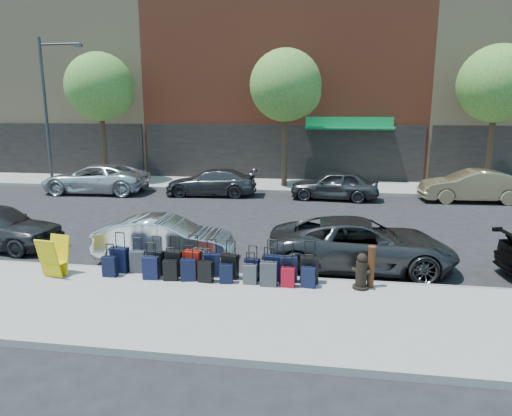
% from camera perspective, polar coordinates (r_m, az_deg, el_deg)
% --- Properties ---
extents(ground, '(120.00, 120.00, 0.00)m').
position_cam_1_polar(ground, '(16.20, -1.38, -3.11)').
color(ground, black).
rests_on(ground, ground).
extents(sidewalk_near, '(60.00, 4.00, 0.15)m').
position_cam_1_polar(sidewalk_near, '(10.21, -7.98, -12.27)').
color(sidewalk_near, gray).
rests_on(sidewalk_near, ground).
extents(sidewalk_far, '(60.00, 4.00, 0.15)m').
position_cam_1_polar(sidewalk_far, '(25.87, 2.53, 2.87)').
color(sidewalk_far, gray).
rests_on(sidewalk_far, ground).
extents(curb_near, '(60.00, 0.08, 0.15)m').
position_cam_1_polar(curb_near, '(12.01, -5.19, -8.36)').
color(curb_near, gray).
rests_on(curb_near, ground).
extents(curb_far, '(60.00, 0.08, 0.15)m').
position_cam_1_polar(curb_far, '(23.90, 2.00, 2.09)').
color(curb_far, gray).
rests_on(curb_far, ground).
extents(building_left, '(15.00, 12.12, 16.00)m').
position_cam_1_polar(building_left, '(38.46, -21.45, 16.97)').
color(building_left, '#9C845F').
rests_on(building_left, ground).
extents(building_center, '(17.00, 12.85, 20.00)m').
position_cam_1_polar(building_center, '(33.96, 4.30, 21.88)').
color(building_center, brown).
rests_on(building_center, ground).
extents(tree_left, '(3.80, 3.80, 7.27)m').
position_cam_1_polar(tree_left, '(27.92, -18.67, 13.94)').
color(tree_left, black).
rests_on(tree_left, sidewalk_far).
extents(tree_center, '(3.80, 3.80, 7.27)m').
position_cam_1_polar(tree_center, '(24.99, 4.03, 14.80)').
color(tree_center, black).
rests_on(tree_center, sidewalk_far).
extents(tree_right, '(3.80, 3.80, 7.27)m').
position_cam_1_polar(tree_right, '(26.27, 28.19, 13.30)').
color(tree_right, black).
rests_on(tree_right, sidewalk_far).
extents(streetlight, '(2.59, 0.18, 8.00)m').
position_cam_1_polar(streetlight, '(28.76, -24.55, 11.92)').
color(streetlight, '#333338').
rests_on(streetlight, sidewalk_far).
extents(suitcase_front_0, '(0.45, 0.27, 1.06)m').
position_cam_1_polar(suitcase_front_0, '(12.37, -16.65, -6.22)').
color(suitcase_front_0, black).
rests_on(suitcase_front_0, sidewalk_near).
extents(suitcase_front_1, '(0.40, 0.25, 0.92)m').
position_cam_1_polar(suitcase_front_1, '(12.26, -14.55, -6.48)').
color(suitcase_front_1, '#35353A').
rests_on(suitcase_front_1, sidewalk_near).
extents(suitcase_front_2, '(0.45, 0.31, 1.00)m').
position_cam_1_polar(suitcase_front_2, '(12.00, -12.34, -6.65)').
color(suitcase_front_2, black).
rests_on(suitcase_front_2, sidewalk_near).
extents(suitcase_front_3, '(0.46, 0.29, 1.04)m').
position_cam_1_polar(suitcase_front_3, '(11.82, -10.17, -6.79)').
color(suitcase_front_3, black).
rests_on(suitcase_front_3, sidewalk_near).
extents(suitcase_front_4, '(0.48, 0.32, 1.07)m').
position_cam_1_polar(suitcase_front_4, '(11.69, -7.92, -6.88)').
color(suitcase_front_4, maroon).
rests_on(suitcase_front_4, sidewalk_near).
extents(suitcase_front_5, '(0.43, 0.28, 0.96)m').
position_cam_1_polar(suitcase_front_5, '(11.62, -5.54, -7.10)').
color(suitcase_front_5, black).
rests_on(suitcase_front_5, sidewalk_near).
extents(suitcase_front_6, '(0.44, 0.30, 0.98)m').
position_cam_1_polar(suitcase_front_6, '(11.48, -3.28, -7.30)').
color(suitcase_front_6, black).
rests_on(suitcase_front_6, sidewalk_near).
extents(suitcase_front_7, '(0.39, 0.25, 0.88)m').
position_cam_1_polar(suitcase_front_7, '(11.37, -0.48, -7.64)').
color(suitcase_front_7, black).
rests_on(suitcase_front_7, sidewalk_near).
extents(suitcase_front_8, '(0.46, 0.30, 1.04)m').
position_cam_1_polar(suitcase_front_8, '(11.31, 1.94, -7.49)').
color(suitcase_front_8, black).
rests_on(suitcase_front_8, sidewalk_near).
extents(suitcase_front_9, '(0.47, 0.32, 1.04)m').
position_cam_1_polar(suitcase_front_9, '(11.23, 4.02, -7.64)').
color(suitcase_front_9, black).
rests_on(suitcase_front_9, sidewalk_near).
extents(suitcase_front_10, '(0.44, 0.25, 1.05)m').
position_cam_1_polar(suitcase_front_10, '(11.23, 6.68, -7.69)').
color(suitcase_front_10, black).
rests_on(suitcase_front_10, sidewalk_near).
extents(suitcase_back_0, '(0.36, 0.21, 0.84)m').
position_cam_1_polar(suitcase_back_0, '(12.17, -17.79, -6.95)').
color(suitcase_back_0, black).
rests_on(suitcase_back_0, sidewalk_near).
extents(suitcase_back_2, '(0.40, 0.24, 0.92)m').
position_cam_1_polar(suitcase_back_2, '(11.72, -12.99, -7.28)').
color(suitcase_back_2, black).
rests_on(suitcase_back_2, sidewalk_near).
extents(suitcase_back_3, '(0.37, 0.24, 0.83)m').
position_cam_1_polar(suitcase_back_3, '(11.54, -10.63, -7.64)').
color(suitcase_back_3, black).
rests_on(suitcase_back_3, sidewalk_near).
extents(suitcase_back_4, '(0.41, 0.29, 0.89)m').
position_cam_1_polar(suitcase_back_4, '(11.44, -8.44, -7.64)').
color(suitcase_back_4, black).
rests_on(suitcase_back_4, sidewalk_near).
extents(suitcase_back_5, '(0.37, 0.23, 0.84)m').
position_cam_1_polar(suitcase_back_5, '(11.30, -6.31, -7.91)').
color(suitcase_back_5, black).
rests_on(suitcase_back_5, sidewalk_near).
extents(suitcase_back_6, '(0.34, 0.22, 0.76)m').
position_cam_1_polar(suitcase_back_6, '(11.20, -3.76, -8.19)').
color(suitcase_back_6, black).
rests_on(suitcase_back_6, sidewalk_near).
extents(suitcase_back_7, '(0.33, 0.19, 0.79)m').
position_cam_1_polar(suitcase_back_7, '(11.13, -0.74, -8.25)').
color(suitcase_back_7, '#3B3B40').
rests_on(suitcase_back_7, sidewalk_near).
extents(suitcase_back_8, '(0.40, 0.24, 0.95)m').
position_cam_1_polar(suitcase_back_8, '(11.00, 1.58, -8.23)').
color(suitcase_back_8, '#323236').
rests_on(suitcase_back_8, sidewalk_near).
extents(suitcase_back_9, '(0.33, 0.20, 0.77)m').
position_cam_1_polar(suitcase_back_9, '(10.97, 4.02, -8.61)').
color(suitcase_back_9, maroon).
rests_on(suitcase_back_9, sidewalk_near).
extents(suitcase_back_10, '(0.35, 0.22, 0.80)m').
position_cam_1_polar(suitcase_back_10, '(10.99, 6.56, -8.58)').
color(suitcase_back_10, black).
rests_on(suitcase_back_10, sidewalk_near).
extents(fire_hydrant, '(0.44, 0.39, 0.86)m').
position_cam_1_polar(fire_hydrant, '(11.08, 13.02, -7.85)').
color(fire_hydrant, black).
rests_on(fire_hydrant, sidewalk_near).
extents(bollard, '(0.19, 0.19, 1.01)m').
position_cam_1_polar(bollard, '(11.18, 14.20, -7.06)').
color(bollard, '#38190C').
rests_on(bollard, sidewalk_near).
extents(display_rack, '(0.66, 0.71, 1.01)m').
position_cam_1_polar(display_rack, '(12.61, -23.95, -5.63)').
color(display_rack, '#D7B80B').
rests_on(display_rack, sidewalk_near).
extents(car_near_1, '(3.97, 1.57, 1.29)m').
position_cam_1_polar(car_near_1, '(13.33, -11.31, -3.88)').
color(car_near_1, silver).
rests_on(car_near_1, ground).
extents(car_near_2, '(5.08, 2.51, 1.39)m').
position_cam_1_polar(car_near_2, '(12.79, 13.03, -4.42)').
color(car_near_2, '#313134').
rests_on(car_near_2, ground).
extents(car_far_0, '(5.50, 2.71, 1.50)m').
position_cam_1_polar(car_far_0, '(25.18, -19.46, 3.48)').
color(car_far_0, silver).
rests_on(car_far_0, ground).
extents(car_far_1, '(4.70, 2.16, 1.33)m').
position_cam_1_polar(car_far_1, '(23.17, -5.62, 3.20)').
color(car_far_1, '#353538').
rests_on(car_far_1, ground).
extents(car_far_2, '(4.30, 1.99, 1.43)m').
position_cam_1_polar(car_far_2, '(22.34, 9.78, 2.87)').
color(car_far_2, '#323235').
rests_on(car_far_2, ground).
extents(car_far_3, '(4.71, 1.84, 1.53)m').
position_cam_1_polar(car_far_3, '(23.69, 25.35, 2.51)').
color(car_far_3, '#96835C').
rests_on(car_far_3, ground).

